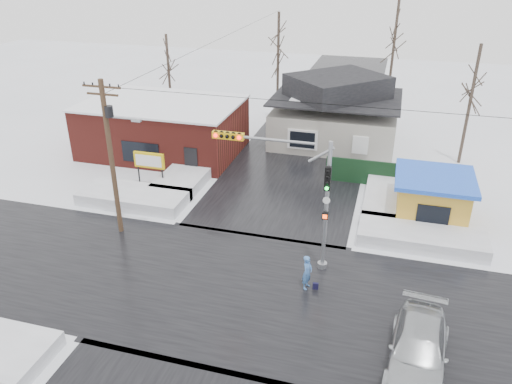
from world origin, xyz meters
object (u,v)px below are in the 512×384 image
(utility_pole, at_px, (111,150))
(kiosk, at_px, (432,197))
(marquee_sign, at_px, (149,161))
(traffic_signal, at_px, (296,186))
(car, at_px, (418,350))
(pedestrian, at_px, (307,273))

(utility_pole, height_order, kiosk, utility_pole)
(marquee_sign, bearing_deg, utility_pole, -79.87)
(utility_pole, bearing_deg, traffic_signal, -2.95)
(kiosk, bearing_deg, car, -93.76)
(kiosk, xyz_separation_m, pedestrian, (-5.97, -8.92, -0.56))
(marquee_sign, xyz_separation_m, pedestrian, (12.53, -8.42, -1.02))
(traffic_signal, bearing_deg, marquee_sign, 150.28)
(pedestrian, distance_m, car, 6.38)
(utility_pole, distance_m, car, 18.24)
(utility_pole, bearing_deg, pedestrian, -11.93)
(utility_pole, xyz_separation_m, marquee_sign, (-1.07, 5.99, -3.19))
(marquee_sign, relative_size, pedestrian, 1.42)
(marquee_sign, bearing_deg, kiosk, 1.55)
(marquee_sign, height_order, pedestrian, marquee_sign)
(marquee_sign, bearing_deg, car, -34.64)
(utility_pole, xyz_separation_m, kiosk, (17.43, 6.49, -3.65))
(marquee_sign, xyz_separation_m, kiosk, (18.50, 0.50, -0.46))
(traffic_signal, relative_size, car, 1.28)
(kiosk, bearing_deg, pedestrian, -123.81)
(utility_pole, distance_m, kiosk, 18.95)
(utility_pole, relative_size, pedestrian, 5.01)
(utility_pole, xyz_separation_m, pedestrian, (11.46, -2.42, -4.21))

